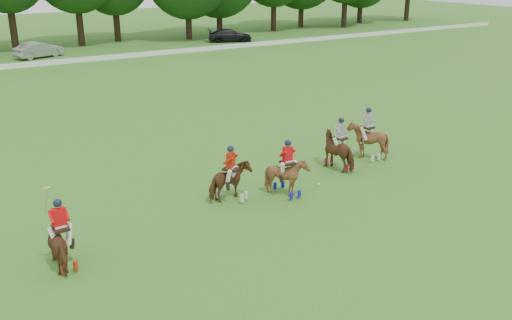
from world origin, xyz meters
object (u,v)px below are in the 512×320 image
polo_stripe_a (340,150)px  polo_red_a (62,243)px  car_mid (38,50)px  polo_red_c (287,176)px  car_right (230,35)px  polo_stripe_b (367,140)px  polo_red_b (231,181)px  polo_ball (319,185)px

polo_stripe_a → polo_red_a: bearing=-170.0°
car_mid → polo_red_c: (1.01, -39.09, 0.08)m
polo_stripe_a → car_right: bearing=67.4°
polo_red_c → car_right: bearing=63.6°
polo_stripe_b → polo_red_c: bearing=-163.7°
polo_red_b → polo_stripe_b: size_ratio=0.90×
car_right → polo_red_b: (-21.53, -38.36, 0.07)m
polo_ball → polo_stripe_a: bearing=30.1°
car_right → car_mid: bearing=111.8°
car_mid → polo_red_a: polo_red_a is taller
car_mid → car_right: (20.45, 0.00, -0.04)m
car_right → polo_red_c: polo_red_c is taller
polo_ball → car_right: bearing=65.5°
polo_red_a → polo_stripe_b: size_ratio=1.13×
polo_red_a → polo_stripe_a: polo_red_a is taller
car_right → polo_stripe_a: bearing=179.2°
car_right → polo_stripe_a: (-15.74, -37.83, 0.15)m
polo_red_a → polo_stripe_a: (12.55, 2.22, 0.06)m
polo_stripe_b → car_mid: bearing=100.0°
polo_red_a → polo_red_c: (8.86, 0.96, 0.03)m
polo_stripe_a → polo_stripe_b: size_ratio=0.96×
polo_ball → polo_stripe_b: bearing=21.5°
polo_red_b → polo_red_c: polo_red_c is taller
polo_stripe_b → polo_ball: bearing=-158.5°
car_mid → polo_ball: car_mid is taller
polo_red_b → polo_stripe_a: size_ratio=0.94×
car_right → polo_ball: (-17.75, -39.00, -0.65)m
car_mid → polo_stripe_b: size_ratio=1.83×
car_right → polo_ball: bearing=177.3°
car_mid → polo_red_c: polo_red_c is taller
polo_ball → polo_red_c: bearing=-176.7°
car_mid → car_right: size_ratio=0.93×
car_mid → polo_stripe_b: bearing=170.6°
polo_ball → polo_red_a: bearing=-174.3°
polo_stripe_b → polo_ball: size_ratio=27.02×
polo_red_c → polo_stripe_b: polo_stripe_b is taller
car_right → polo_red_c: (-19.43, -39.09, 0.11)m
polo_red_b → polo_ball: (3.78, -0.64, -0.73)m
car_mid → polo_red_a: (-7.84, -40.05, 0.05)m
polo_stripe_b → polo_red_b: bearing=-173.2°
car_right → polo_red_b: 43.99m
polo_red_c → polo_ball: (1.68, 0.10, -0.77)m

